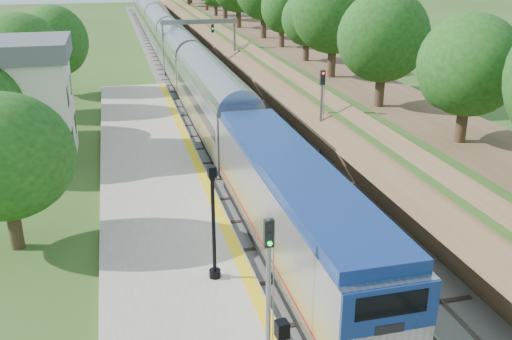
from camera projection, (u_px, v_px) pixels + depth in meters
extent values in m
cube|color=#4C4944|center=(190.00, 67.00, 69.09)|extent=(9.50, 170.00, 0.12)
cube|color=gray|center=(168.00, 67.00, 68.42)|extent=(0.08, 170.00, 0.16)
cube|color=gray|center=(179.00, 66.00, 68.75)|extent=(0.08, 170.00, 0.16)
cube|color=gray|center=(201.00, 65.00, 69.33)|extent=(0.08, 170.00, 0.16)
cube|color=gray|center=(212.00, 65.00, 69.66)|extent=(0.08, 170.00, 0.16)
cube|color=gray|center=(168.00, 238.00, 27.56)|extent=(6.40, 68.00, 0.38)
cube|color=gold|center=(226.00, 227.00, 28.14)|extent=(0.55, 68.00, 0.01)
cube|color=brown|center=(266.00, 52.00, 70.74)|extent=(9.00, 170.00, 3.00)
cube|color=brown|center=(235.00, 55.00, 69.92)|extent=(4.47, 170.00, 4.54)
cylinder|color=#332316|center=(254.00, 29.00, 69.39)|extent=(0.60, 0.60, 2.62)
cube|color=silver|center=(7.00, 111.00, 37.08)|extent=(8.00, 6.00, 6.80)
cube|color=black|center=(73.00, 138.00, 36.94)|extent=(0.05, 1.10, 1.30)
cube|color=black|center=(75.00, 123.00, 40.20)|extent=(0.05, 1.10, 1.30)
cube|color=black|center=(68.00, 96.00, 35.94)|extent=(0.05, 1.10, 1.30)
cube|color=black|center=(71.00, 84.00, 39.20)|extent=(0.05, 1.10, 1.30)
cylinder|color=slate|center=(164.00, 49.00, 62.68)|extent=(0.24, 0.24, 6.20)
cylinder|color=slate|center=(235.00, 47.00, 64.50)|extent=(0.24, 0.24, 6.20)
cube|color=slate|center=(199.00, 22.00, 62.57)|extent=(8.40, 0.25, 0.50)
cube|color=black|center=(176.00, 30.00, 62.13)|extent=(0.30, 0.20, 0.90)
cube|color=black|center=(213.00, 28.00, 63.04)|extent=(0.30, 0.20, 0.90)
cylinder|color=#332316|center=(38.00, 161.00, 34.70)|extent=(0.60, 0.60, 2.45)
sphere|color=#1B3C10|center=(30.00, 108.00, 33.51)|extent=(5.32, 5.32, 5.32)
cylinder|color=#332316|center=(57.00, 99.00, 49.19)|extent=(0.60, 0.60, 2.45)
sphere|color=#1B3C10|center=(52.00, 61.00, 48.00)|extent=(5.32, 5.32, 5.32)
cube|color=black|center=(291.00, 250.00, 25.59)|extent=(2.80, 17.55, 0.61)
cube|color=#B7BAC1|center=(293.00, 209.00, 24.86)|extent=(3.05, 18.28, 3.45)
cube|color=navy|center=(294.00, 167.00, 24.16)|extent=(2.92, 17.55, 0.45)
cube|color=navy|center=(391.00, 310.00, 16.21)|extent=(3.02, 0.10, 1.52)
cube|color=black|center=(392.00, 305.00, 16.10)|extent=(2.23, 0.06, 0.76)
cube|color=maroon|center=(292.00, 233.00, 25.28)|extent=(3.07, 17.91, 0.10)
cube|color=#B7BAC1|center=(213.00, 106.00, 43.00)|extent=(3.05, 20.31, 3.96)
cube|color=#B7BAC1|center=(179.00, 59.00, 61.94)|extent=(3.05, 20.31, 3.96)
cube|color=#B7BAC1|center=(161.00, 34.00, 80.88)|extent=(3.05, 20.31, 3.96)
cube|color=#B7BAC1|center=(150.00, 18.00, 99.82)|extent=(3.05, 20.31, 3.96)
cube|color=#B7BAC1|center=(143.00, 8.00, 118.75)|extent=(3.05, 20.31, 3.96)
cube|color=black|center=(282.00, 329.00, 13.37)|extent=(0.33, 0.33, 0.42)
cube|color=silver|center=(282.00, 329.00, 13.37)|extent=(0.23, 0.23, 0.31)
cylinder|color=black|center=(215.00, 273.00, 23.81)|extent=(0.49, 0.49, 0.33)
cylinder|color=black|center=(214.00, 227.00, 23.03)|extent=(0.16, 0.16, 4.34)
cube|color=black|center=(212.00, 172.00, 22.18)|extent=(0.33, 0.33, 0.45)
cube|color=silver|center=(212.00, 172.00, 22.18)|extent=(0.24, 0.24, 0.33)
cylinder|color=slate|center=(268.00, 292.00, 18.08)|extent=(0.16, 0.16, 5.27)
cube|color=black|center=(269.00, 233.00, 17.33)|extent=(0.31, 0.20, 0.91)
cylinder|color=#0CE526|center=(270.00, 235.00, 17.23)|extent=(0.15, 0.05, 0.15)
cylinder|color=slate|center=(321.00, 113.00, 38.15)|extent=(0.17, 0.17, 5.87)
cube|color=black|center=(323.00, 78.00, 37.31)|extent=(0.32, 0.21, 0.95)
cylinder|color=#FF0C0C|center=(323.00, 78.00, 37.20)|extent=(0.15, 0.06, 0.15)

